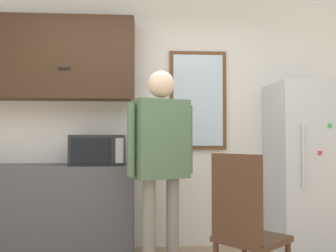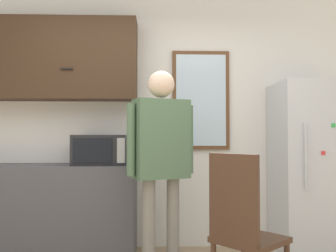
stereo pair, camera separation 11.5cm
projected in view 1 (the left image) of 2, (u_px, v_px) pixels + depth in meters
back_wall at (143, 121)px, 4.05m from camera, size 6.00×0.06×2.70m
counter at (25, 211)px, 3.64m from camera, size 2.11×0.57×0.90m
upper_cabinets at (31, 58)px, 3.81m from camera, size 2.11×0.32×0.84m
microwave at (98, 150)px, 3.70m from camera, size 0.52×0.41×0.30m
person at (161, 149)px, 3.21m from camera, size 0.58×0.38×1.74m
refrigerator at (307, 168)px, 3.79m from camera, size 0.69×0.68×1.72m
chair at (245, 224)px, 2.61m from camera, size 0.60×0.60×1.06m
window at (198, 100)px, 4.06m from camera, size 0.62×0.05×1.07m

